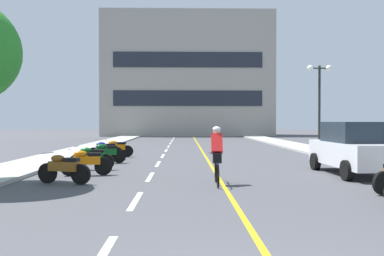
{
  "coord_description": "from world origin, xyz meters",
  "views": [
    {
      "loc": [
        -0.88,
        -3.28,
        1.84
      ],
      "look_at": [
        -0.41,
        19.69,
        1.46
      ],
      "focal_mm": 37.59,
      "sensor_mm": 36.0,
      "label": 1
    }
  ],
  "objects_px": {
    "parked_car_near": "(354,148)",
    "motorcycle_3": "(64,168)",
    "motorcycle_4": "(86,162)",
    "motorcycle_5": "(91,158)",
    "motorcycle_8": "(116,148)",
    "motorcycle_6": "(106,153)",
    "street_lamp_mid": "(319,88)",
    "cyclist_rider": "(217,154)",
    "motorcycle_7": "(105,150)"
  },
  "relations": [
    {
      "from": "street_lamp_mid",
      "to": "motorcycle_7",
      "type": "distance_m",
      "value": 12.92
    },
    {
      "from": "motorcycle_8",
      "to": "motorcycle_6",
      "type": "bearing_deg",
      "value": -88.74
    },
    {
      "from": "motorcycle_4",
      "to": "motorcycle_5",
      "type": "bearing_deg",
      "value": 97.1
    },
    {
      "from": "motorcycle_3",
      "to": "motorcycle_4",
      "type": "relative_size",
      "value": 0.99
    },
    {
      "from": "parked_car_near",
      "to": "motorcycle_4",
      "type": "height_order",
      "value": "parked_car_near"
    },
    {
      "from": "motorcycle_3",
      "to": "motorcycle_4",
      "type": "xyz_separation_m",
      "value": [
        0.24,
        1.77,
        0.0
      ]
    },
    {
      "from": "motorcycle_3",
      "to": "motorcycle_7",
      "type": "height_order",
      "value": "same"
    },
    {
      "from": "motorcycle_6",
      "to": "cyclist_rider",
      "type": "relative_size",
      "value": 0.95
    },
    {
      "from": "parked_car_near",
      "to": "motorcycle_3",
      "type": "xyz_separation_m",
      "value": [
        -9.39,
        -1.85,
        -0.44
      ]
    },
    {
      "from": "motorcycle_7",
      "to": "cyclist_rider",
      "type": "relative_size",
      "value": 0.95
    },
    {
      "from": "motorcycle_4",
      "to": "motorcycle_7",
      "type": "xyz_separation_m",
      "value": [
        -0.46,
        5.6,
        0.0
      ]
    },
    {
      "from": "parked_car_near",
      "to": "motorcycle_5",
      "type": "bearing_deg",
      "value": 170.94
    },
    {
      "from": "street_lamp_mid",
      "to": "motorcycle_5",
      "type": "height_order",
      "value": "street_lamp_mid"
    },
    {
      "from": "motorcycle_3",
      "to": "motorcycle_6",
      "type": "relative_size",
      "value": 0.99
    },
    {
      "from": "motorcycle_3",
      "to": "motorcycle_8",
      "type": "distance_m",
      "value": 8.85
    },
    {
      "from": "motorcycle_6",
      "to": "motorcycle_7",
      "type": "xyz_separation_m",
      "value": [
        -0.36,
        1.68,
        0.0
      ]
    },
    {
      "from": "street_lamp_mid",
      "to": "motorcycle_6",
      "type": "distance_m",
      "value": 13.26
    },
    {
      "from": "motorcycle_5",
      "to": "cyclist_rider",
      "type": "bearing_deg",
      "value": -38.84
    },
    {
      "from": "parked_car_near",
      "to": "motorcycle_3",
      "type": "distance_m",
      "value": 9.58
    },
    {
      "from": "motorcycle_7",
      "to": "cyclist_rider",
      "type": "distance_m",
      "value": 8.96
    },
    {
      "from": "motorcycle_3",
      "to": "motorcycle_7",
      "type": "distance_m",
      "value": 7.38
    },
    {
      "from": "parked_car_near",
      "to": "motorcycle_4",
      "type": "distance_m",
      "value": 9.17
    },
    {
      "from": "motorcycle_5",
      "to": "motorcycle_6",
      "type": "xyz_separation_m",
      "value": [
        0.1,
        2.35,
        0.0
      ]
    },
    {
      "from": "street_lamp_mid",
      "to": "motorcycle_4",
      "type": "bearing_deg",
      "value": -138.84
    },
    {
      "from": "street_lamp_mid",
      "to": "motorcycle_3",
      "type": "xyz_separation_m",
      "value": [
        -11.51,
        -11.63,
        -3.33
      ]
    },
    {
      "from": "parked_car_near",
      "to": "cyclist_rider",
      "type": "height_order",
      "value": "parked_car_near"
    },
    {
      "from": "motorcycle_4",
      "to": "motorcycle_6",
      "type": "distance_m",
      "value": 3.92
    },
    {
      "from": "motorcycle_5",
      "to": "motorcycle_8",
      "type": "height_order",
      "value": "same"
    },
    {
      "from": "motorcycle_8",
      "to": "motorcycle_3",
      "type": "bearing_deg",
      "value": -90.43
    },
    {
      "from": "motorcycle_3",
      "to": "motorcycle_5",
      "type": "bearing_deg",
      "value": 89.32
    },
    {
      "from": "cyclist_rider",
      "to": "motorcycle_7",
      "type": "bearing_deg",
      "value": 121.79
    },
    {
      "from": "motorcycle_3",
      "to": "motorcycle_6",
      "type": "distance_m",
      "value": 5.69
    },
    {
      "from": "motorcycle_7",
      "to": "motorcycle_6",
      "type": "bearing_deg",
      "value": -77.75
    },
    {
      "from": "cyclist_rider",
      "to": "parked_car_near",
      "type": "bearing_deg",
      "value": 23.11
    },
    {
      "from": "parked_car_near",
      "to": "motorcycle_4",
      "type": "bearing_deg",
      "value": -179.51
    },
    {
      "from": "motorcycle_7",
      "to": "motorcycle_4",
      "type": "bearing_deg",
      "value": -85.26
    },
    {
      "from": "motorcycle_3",
      "to": "motorcycle_8",
      "type": "relative_size",
      "value": 0.98
    },
    {
      "from": "parked_car_near",
      "to": "motorcycle_5",
      "type": "relative_size",
      "value": 2.49
    },
    {
      "from": "motorcycle_8",
      "to": "motorcycle_7",
      "type": "bearing_deg",
      "value": -101.3
    },
    {
      "from": "motorcycle_7",
      "to": "street_lamp_mid",
      "type": "bearing_deg",
      "value": 19.94
    },
    {
      "from": "street_lamp_mid",
      "to": "motorcycle_6",
      "type": "bearing_deg",
      "value": -152.42
    },
    {
      "from": "motorcycle_4",
      "to": "motorcycle_8",
      "type": "relative_size",
      "value": 0.99
    },
    {
      "from": "motorcycle_6",
      "to": "cyclist_rider",
      "type": "bearing_deg",
      "value": -53.72
    },
    {
      "from": "street_lamp_mid",
      "to": "cyclist_rider",
      "type": "height_order",
      "value": "street_lamp_mid"
    },
    {
      "from": "motorcycle_4",
      "to": "motorcycle_7",
      "type": "distance_m",
      "value": 5.62
    },
    {
      "from": "motorcycle_4",
      "to": "cyclist_rider",
      "type": "bearing_deg",
      "value": -25.32
    },
    {
      "from": "street_lamp_mid",
      "to": "cyclist_rider",
      "type": "xyz_separation_m",
      "value": [
        -7.02,
        -11.87,
        -2.92
      ]
    },
    {
      "from": "motorcycle_4",
      "to": "cyclist_rider",
      "type": "height_order",
      "value": "cyclist_rider"
    },
    {
      "from": "motorcycle_3",
      "to": "motorcycle_7",
      "type": "relative_size",
      "value": 0.99
    },
    {
      "from": "motorcycle_3",
      "to": "motorcycle_5",
      "type": "height_order",
      "value": "same"
    }
  ]
}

